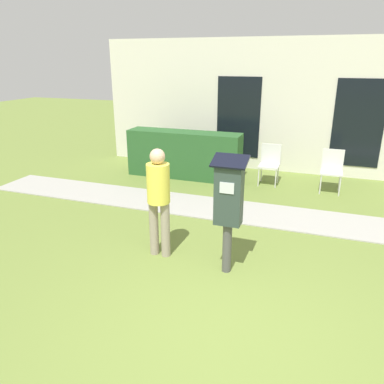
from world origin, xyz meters
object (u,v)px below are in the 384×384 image
Objects in this scene: outdoor_chair_left at (270,161)px; outdoor_chair_middle at (332,167)px; parking_meter at (229,200)px; person_standing at (159,195)px.

outdoor_chair_left and outdoor_chair_middle have the same top height.
outdoor_chair_left is (-0.04, 3.99, -0.49)m from parking_meter.
parking_meter is 1.01× the size of person_standing.
parking_meter reaches higher than outdoor_chair_left.
outdoor_chair_left is at bearing 90.55° from parking_meter.
parking_meter is 1.77× the size of outdoor_chair_left.
outdoor_chair_left is 1.33m from outdoor_chair_middle.
person_standing is 4.45m from outdoor_chair_middle.
parking_meter reaches higher than outdoor_chair_middle.
parking_meter is at bearing -90.76° from outdoor_chair_middle.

